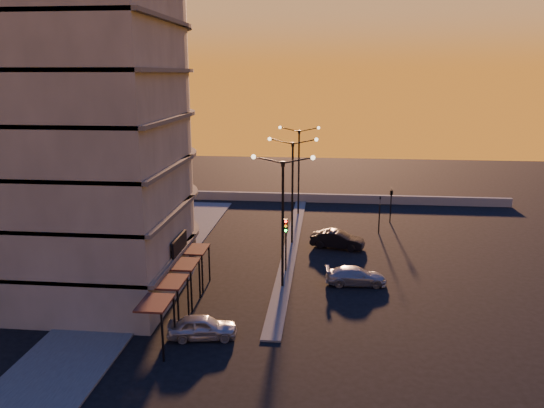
{
  "coord_description": "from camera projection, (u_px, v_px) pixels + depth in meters",
  "views": [
    {
      "loc": [
        2.93,
        -35.09,
        14.83
      ],
      "look_at": [
        -1.47,
        6.91,
        4.38
      ],
      "focal_mm": 35.0,
      "sensor_mm": 36.0,
      "label": 1
    }
  ],
  "objects": [
    {
      "name": "traffic_light_main",
      "position": [
        286.0,
        237.0,
        39.81
      ],
      "size": [
        0.28,
        0.44,
        4.25
      ],
      "color": "black",
      "rests_on": "ground"
    },
    {
      "name": "building",
      "position": [
        80.0,
        117.0,
        36.32
      ],
      "size": [
        14.35,
        17.08,
        25.0
      ],
      "color": "#636057",
      "rests_on": "ground"
    },
    {
      "name": "car_sedan",
      "position": [
        337.0,
        240.0,
        46.02
      ],
      "size": [
        4.85,
        2.54,
        1.52
      ],
      "primitive_type": "imported",
      "rotation": [
        0.0,
        0.0,
        1.36
      ],
      "color": "black",
      "rests_on": "ground"
    },
    {
      "name": "streetlamp_far",
      "position": [
        299.0,
        163.0,
        55.7
      ],
      "size": [
        4.32,
        0.32,
        9.51
      ],
      "color": "black",
      "rests_on": "ground"
    },
    {
      "name": "car_wagon",
      "position": [
        356.0,
        276.0,
        38.13
      ],
      "size": [
        4.47,
        2.01,
        1.27
      ],
      "primitive_type": "imported",
      "rotation": [
        0.0,
        0.0,
        1.62
      ],
      "color": "#919398",
      "rests_on": "ground"
    },
    {
      "name": "parapet",
      "position": [
        318.0,
        198.0,
        62.51
      ],
      "size": [
        44.0,
        0.5,
        1.0
      ],
      "primitive_type": "cube",
      "color": "slate",
      "rests_on": "ground"
    },
    {
      "name": "signal_east_b",
      "position": [
        391.0,
        193.0,
        53.41
      ],
      "size": [
        0.42,
        1.99,
        3.6
      ],
      "color": "black",
      "rests_on": "ground"
    },
    {
      "name": "car_hatchback",
      "position": [
        203.0,
        327.0,
        30.38
      ],
      "size": [
        4.17,
        2.17,
        1.36
      ],
      "primitive_type": "imported",
      "rotation": [
        0.0,
        0.0,
        1.72
      ],
      "color": "#9B9CA2",
      "rests_on": "ground"
    },
    {
      "name": "streetlamp_near",
      "position": [
        283.0,
        211.0,
        36.39
      ],
      "size": [
        4.32,
        0.32,
        9.51
      ],
      "color": "black",
      "rests_on": "ground"
    },
    {
      "name": "ground",
      "position": [
        282.0,
        287.0,
        37.73
      ],
      "size": [
        120.0,
        120.0,
        0.0
      ],
      "primitive_type": "plane",
      "color": "black",
      "rests_on": "ground"
    },
    {
      "name": "streetlamp_mid",
      "position": [
        292.0,
        182.0,
        46.05
      ],
      "size": [
        4.32,
        0.32,
        9.51
      ],
      "color": "black",
      "rests_on": "ground"
    },
    {
      "name": "signal_east_a",
      "position": [
        379.0,
        214.0,
        49.98
      ],
      "size": [
        0.13,
        0.16,
        3.6
      ],
      "color": "black",
      "rests_on": "ground"
    },
    {
      "name": "median",
      "position": [
        292.0,
        243.0,
        47.37
      ],
      "size": [
        1.2,
        36.0,
        0.12
      ],
      "primitive_type": "cube",
      "color": "#474744",
      "rests_on": "ground"
    },
    {
      "name": "sidewalk_west",
      "position": [
        157.0,
        262.0,
        42.64
      ],
      "size": [
        5.0,
        40.0,
        0.12
      ],
      "primitive_type": "cube",
      "color": "#474744",
      "rests_on": "ground"
    }
  ]
}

